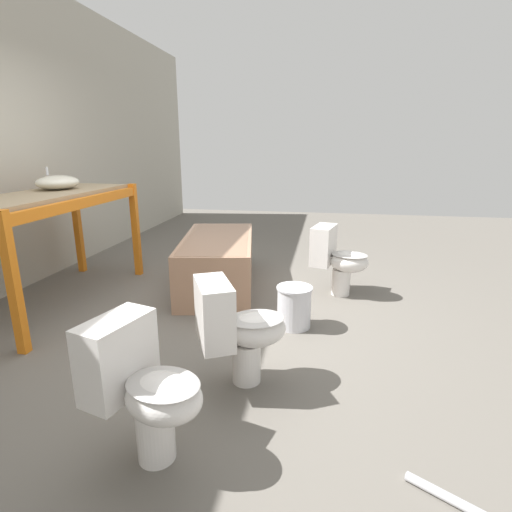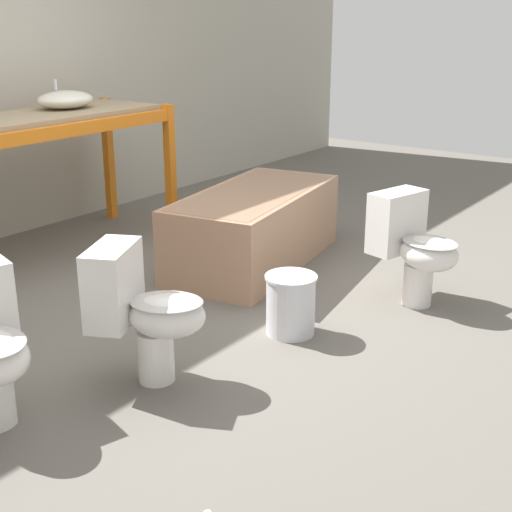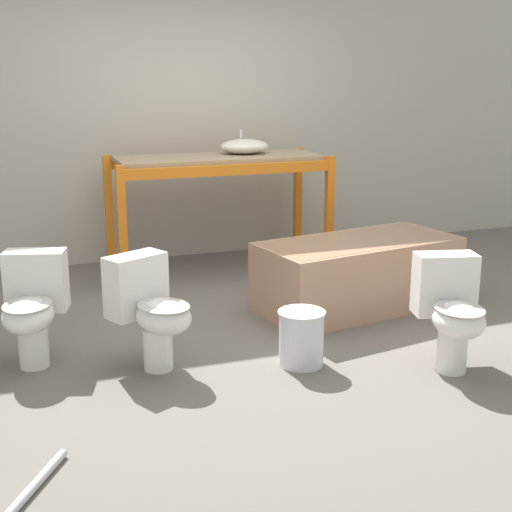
% 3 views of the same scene
% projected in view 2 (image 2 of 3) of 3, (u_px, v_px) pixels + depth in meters
% --- Properties ---
extents(ground_plane, '(12.00, 12.00, 0.00)m').
position_uv_depth(ground_plane, '(167.00, 297.00, 4.65)').
color(ground_plane, '#666059').
extents(shelving_rack, '(1.95, 0.81, 1.06)m').
position_uv_depth(shelving_rack, '(44.00, 135.00, 5.25)').
color(shelving_rack, orange).
rests_on(shelving_rack, ground_plane).
extents(sink_basin, '(0.45, 0.36, 0.22)m').
position_uv_depth(sink_basin, '(65.00, 100.00, 5.42)').
color(sink_basin, silver).
rests_on(sink_basin, shelving_rack).
extents(bathtub_main, '(1.66, 0.98, 0.54)m').
position_uv_depth(bathtub_main, '(254.00, 222.00, 5.18)').
color(bathtub_main, tan).
rests_on(bathtub_main, ground_plane).
extents(toilet_near, '(0.55, 0.65, 0.70)m').
position_uv_depth(toilet_near, '(142.00, 307.00, 3.49)').
color(toilet_near, white).
rests_on(toilet_near, ground_plane).
extents(toilet_far, '(0.47, 0.62, 0.70)m').
position_uv_depth(toilet_far, '(413.00, 243.00, 4.45)').
color(toilet_far, white).
rests_on(toilet_far, ground_plane).
extents(bucket_white, '(0.30, 0.30, 0.35)m').
position_uv_depth(bucket_white, '(291.00, 303.00, 4.07)').
color(bucket_white, silver).
rests_on(bucket_white, ground_plane).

